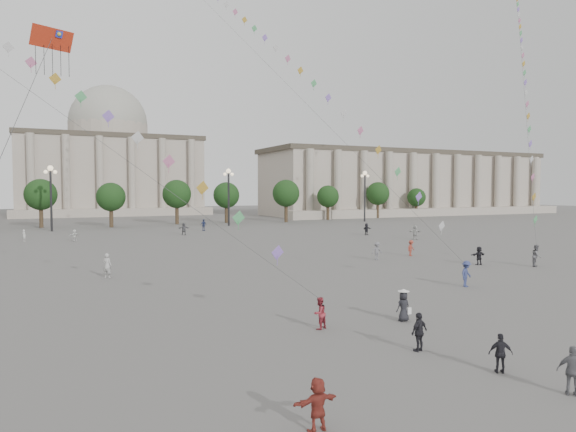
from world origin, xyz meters
name	(u,v)px	position (x,y,z in m)	size (l,w,h in m)	color
ground	(383,325)	(0.00, 0.00, 0.00)	(360.00, 360.00, 0.00)	#52504D
hall_east	(408,183)	(75.00, 93.89, 8.43)	(84.00, 26.22, 17.20)	#AB9E8F
hall_central	(110,162)	(0.00, 129.22, 14.23)	(48.30, 34.30, 35.50)	#AB9E8F
tree_row	(139,197)	(0.00, 78.00, 5.39)	(137.12, 5.12, 8.00)	#322419
lamp_post_mid_west	(51,186)	(-15.00, 70.00, 7.35)	(2.00, 0.90, 10.65)	#262628
lamp_post_mid_east	(229,186)	(15.00, 70.00, 7.35)	(2.00, 0.90, 10.65)	#262628
lamp_post_far_east	(365,187)	(45.00, 70.00, 7.35)	(2.00, 0.90, 10.65)	#262628
person_crowd_0	(204,225)	(7.66, 60.94, 0.95)	(1.11, 0.46, 1.90)	navy
person_crowd_3	(479,256)	(19.92, 13.34, 0.83)	(1.54, 0.49, 1.67)	black
person_crowd_4	(74,235)	(-12.33, 51.23, 0.77)	(1.43, 0.46, 1.54)	white
person_crowd_6	(377,251)	(13.42, 19.88, 0.88)	(1.14, 0.65, 1.76)	slate
person_crowd_7	(415,232)	(29.81, 34.61, 0.97)	(1.80, 0.57, 1.94)	#B4B5B1
person_crowd_8	(411,248)	(18.28, 20.89, 0.81)	(1.05, 0.60, 1.62)	#9D3A2A
person_crowd_9	(367,229)	(27.56, 42.99, 0.89)	(1.65, 0.53, 1.78)	black
person_crowd_10	(24,235)	(-18.32, 53.91, 0.78)	(0.57, 0.37, 1.56)	silver
person_crowd_12	(184,229)	(2.91, 54.67, 0.92)	(1.71, 0.54, 1.85)	slate
person_crowd_13	(107,266)	(-11.22, 20.28, 0.95)	(0.69, 0.46, 1.90)	#AFAEAA
tourist_1	(501,353)	(-0.02, -7.46, 0.74)	(0.87, 0.36, 1.48)	black
tourist_2	(318,404)	(-8.35, -8.64, 0.77)	(1.42, 0.45, 1.53)	maroon
tourist_3	(573,371)	(0.48, -10.00, 0.83)	(0.97, 0.40, 1.65)	slate
tourist_4	(419,332)	(-1.10, -4.15, 0.83)	(0.97, 0.40, 1.65)	black
kite_flyer_0	(320,313)	(-3.28, 0.64, 0.79)	(0.76, 0.59, 1.57)	maroon
kite_flyer_1	(466,274)	(11.23, 5.89, 0.92)	(1.18, 0.68, 1.83)	navy
kite_flyer_2	(537,256)	(23.70, 10.39, 0.97)	(0.94, 0.73, 1.93)	slate
hat_person	(404,305)	(1.39, 0.14, 0.83)	(0.76, 0.60, 1.69)	black
dragon_kite	(51,53)	(-14.86, 8.70, 13.91)	(2.85, 9.98, 22.96)	red
kite_train_mid	(240,23)	(5.55, 36.65, 26.32)	(11.35, 57.68, 75.36)	#3F3F3F
kite_train_east	(523,65)	(40.21, 26.52, 22.75)	(31.23, 30.01, 58.59)	#3F3F3F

